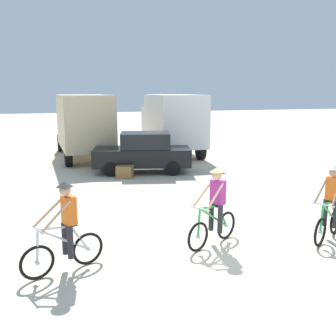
{
  "coord_description": "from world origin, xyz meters",
  "views": [
    {
      "loc": [
        -3.69,
        -7.08,
        3.5
      ],
      "look_at": [
        -0.14,
        4.42,
        1.1
      ],
      "focal_mm": 40.89,
      "sensor_mm": 36.0,
      "label": 1
    }
  ],
  "objects": [
    {
      "name": "ground_plane",
      "position": [
        0.0,
        0.0,
        0.0
      ],
      "size": [
        120.0,
        120.0,
        0.0
      ],
      "primitive_type": "plane",
      "color": "beige"
    },
    {
      "name": "cyclist_near_camera",
      "position": [
        2.6,
        0.14,
        0.85
      ],
      "size": [
        1.5,
        0.96,
        1.82
      ],
      "color": "black",
      "rests_on": "ground"
    },
    {
      "name": "supply_crate",
      "position": [
        -0.83,
        8.23,
        0.26
      ],
      "size": [
        0.82,
        0.8,
        0.52
      ],
      "primitive_type": "cube",
      "rotation": [
        0.0,
        0.0,
        1.16
      ],
      "color": "olive",
      "rests_on": "ground"
    },
    {
      "name": "box_truck_avon_van",
      "position": [
        2.91,
        13.68,
        1.87
      ],
      "size": [
        2.75,
        6.87,
        3.35
      ],
      "color": "white",
      "rests_on": "ground"
    },
    {
      "name": "box_truck_tan_camper",
      "position": [
        -2.01,
        13.78,
        1.87
      ],
      "size": [
        2.64,
        6.84,
        3.35
      ],
      "color": "#CCB78E",
      "rests_on": "ground"
    },
    {
      "name": "sedan_parked",
      "position": [
        0.15,
        9.11,
        0.88
      ],
      "size": [
        4.49,
        2.69,
        1.76
      ],
      "color": "black",
      "rests_on": "ground"
    },
    {
      "name": "cyclist_orange_shirt",
      "position": [
        -3.52,
        0.28,
        0.85
      ],
      "size": [
        1.63,
        0.76,
        1.82
      ],
      "color": "black",
      "rests_on": "ground"
    },
    {
      "name": "cyclist_cowboy_hat",
      "position": [
        -0.17,
        0.66,
        0.85
      ],
      "size": [
        1.55,
        0.9,
        1.82
      ],
      "color": "black",
      "rests_on": "ground"
    }
  ]
}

